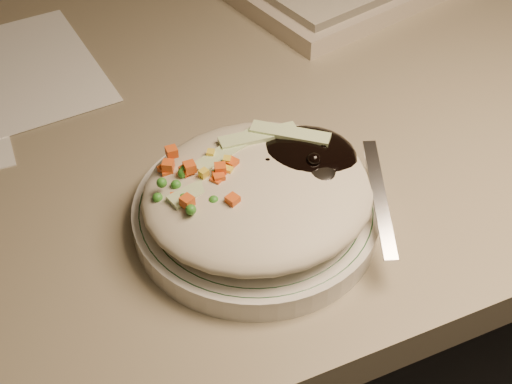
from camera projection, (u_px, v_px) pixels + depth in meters
name	position (u px, v px, depth m)	size (l,w,h in m)	color
desk	(275.00, 203.00, 0.91)	(1.40, 0.70, 0.74)	gray
plate	(256.00, 214.00, 0.60)	(0.21, 0.21, 0.02)	silver
plate_rim	(256.00, 206.00, 0.60)	(0.20, 0.20, 0.00)	#144723
meal	(261.00, 186.00, 0.58)	(0.21, 0.19, 0.05)	beige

